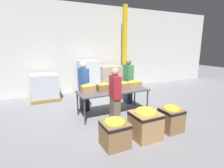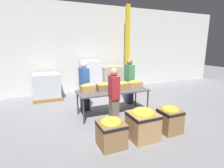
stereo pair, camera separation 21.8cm
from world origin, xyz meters
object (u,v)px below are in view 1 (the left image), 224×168
donation_bin_2 (171,117)px  support_pillar (125,49)px  volunteer_2 (84,86)px  pallet_stack_0 (44,87)px  volunteer_0 (115,97)px  banana_box_1 (104,87)px  sorting_table (113,92)px  pallet_stack_2 (88,78)px  banana_box_3 (134,83)px  pallet_stack_1 (109,79)px  banana_box_0 (88,88)px  banana_box_2 (122,85)px  donation_bin_1 (145,122)px  donation_bin_0 (115,131)px  volunteer_1 (128,81)px

donation_bin_2 → support_pillar: 4.80m
volunteer_2 → pallet_stack_0: 2.16m
volunteer_0 → banana_box_1: bearing=9.3°
sorting_table → pallet_stack_2: (0.03, 2.58, 0.02)m
banana_box_1 → volunteer_0: size_ratio=0.25×
banana_box_3 → volunteer_0: (-1.12, -0.78, -0.11)m
volunteer_2 → pallet_stack_1: volunteer_2 is taller
banana_box_0 → pallet_stack_1: bearing=53.0°
banana_box_2 → support_pillar: size_ratio=0.11×
sorting_table → banana_box_3: (0.84, 0.10, 0.17)m
banana_box_3 → support_pillar: bearing=67.3°
banana_box_2 → donation_bin_1: banana_box_2 is taller
banana_box_0 → donation_bin_2: size_ratio=0.59×
sorting_table → banana_box_3: banana_box_3 is taller
volunteer_2 → banana_box_1: bearing=26.6°
banana_box_1 → banana_box_3: bearing=2.2°
banana_box_2 → support_pillar: 3.35m
donation_bin_2 → pallet_stack_0: size_ratio=0.63×
donation_bin_0 → banana_box_0: bearing=90.4°
banana_box_2 → pallet_stack_2: (-0.26, 2.61, -0.17)m
donation_bin_1 → support_pillar: support_pillar is taller
volunteer_0 → banana_box_3: bearing=-48.2°
banana_box_1 → donation_bin_1: 1.85m
banana_box_3 → volunteer_0: bearing=-145.1°
sorting_table → donation_bin_2: sorting_table is taller
pallet_stack_0 → volunteer_1: bearing=-32.3°
volunteer_1 → donation_bin_1: size_ratio=2.22×
banana_box_3 → volunteer_2: size_ratio=0.29×
banana_box_2 → banana_box_3: bearing=12.5°
banana_box_2 → donation_bin_0: size_ratio=0.64×
donation_bin_0 → pallet_stack_1: bearing=66.9°
volunteer_1 → donation_bin_1: 2.68m
banana_box_2 → pallet_stack_2: pallet_stack_2 is taller
volunteer_1 → donation_bin_0: size_ratio=2.55×
sorting_table → pallet_stack_0: pallet_stack_0 is taller
sorting_table → donation_bin_1: sorting_table is taller
banana_box_1 → pallet_stack_0: bearing=121.6°
sorting_table → pallet_stack_0: (-1.85, 2.55, -0.22)m
pallet_stack_2 → support_pillar: bearing=3.2°
banana_box_2 → volunteer_1: bearing=48.2°
banana_box_1 → volunteer_1: 1.49m
banana_box_3 → volunteer_0: 1.37m
pallet_stack_0 → sorting_table: bearing=-54.1°
banana_box_3 → volunteer_0: size_ratio=0.30×
volunteer_2 → donation_bin_0: (-0.05, -2.42, -0.47)m
pallet_stack_2 → pallet_stack_0: bearing=-179.0°
banana_box_0 → volunteer_0: (0.52, -0.78, -0.13)m
sorting_table → donation_bin_0: 1.90m
support_pillar → banana_box_2: bearing=-121.0°
pallet_stack_1 → banana_box_3: bearing=-93.6°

